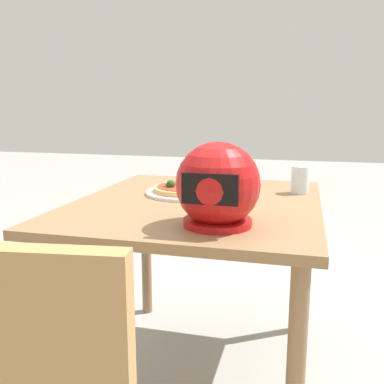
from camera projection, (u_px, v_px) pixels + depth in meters
The scene contains 6 objects.
ground_plane at pixel (197, 373), 1.72m from camera, with size 14.00×14.00×0.00m, color #9E9E99.
dining_table at pixel (198, 223), 1.60m from camera, with size 0.87×1.02×0.70m.
pizza_plate at pixel (187, 192), 1.70m from camera, with size 0.32×0.32×0.01m, color white.
pizza at pixel (186, 188), 1.69m from camera, with size 0.26×0.26×0.05m.
motorcycle_helmet at pixel (218, 186), 1.23m from camera, with size 0.24×0.24×0.24m.
drinking_glass at pixel (300, 180), 1.70m from camera, with size 0.07×0.07×0.11m, color silver.
Camera 1 is at (-0.37, 1.50, 1.04)m, focal length 40.53 mm.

